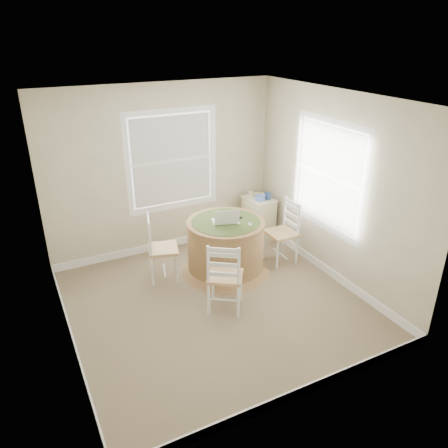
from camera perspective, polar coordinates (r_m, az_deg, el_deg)
room at (r=5.37m, az=-0.42°, el=2.51°), size 3.64×3.64×2.64m
round_table at (r=6.29m, az=0.22°, el=-2.70°), size 1.29×1.29×0.80m
chair_left at (r=6.16m, az=-7.96°, el=-3.19°), size 0.50×0.51×0.95m
chair_near at (r=5.45m, az=0.15°, el=-6.81°), size 0.57×0.57×0.95m
chair_right at (r=6.60m, az=7.46°, el=-1.17°), size 0.40×0.42×0.95m
laptop at (r=6.10m, az=0.19°, el=0.49°), size 0.42×0.39×0.24m
mouse at (r=6.07m, az=1.78°, el=0.15°), size 0.09×0.11×0.03m
phone at (r=6.06m, az=3.41°, el=-0.06°), size 0.07×0.10×0.02m
keys at (r=6.25m, az=2.14°, el=0.81°), size 0.07×0.06×0.02m
corner_chest at (r=7.39m, az=4.51°, el=0.82°), size 0.45×0.57×0.71m
tissue_box at (r=7.14m, az=4.72°, el=3.45°), size 0.13×0.13×0.10m
box_yellow at (r=7.30m, az=4.83°, el=3.75°), size 0.16×0.11×0.06m
box_blue at (r=7.20m, az=5.61°, el=3.69°), size 0.09×0.09×0.12m
cup_cream at (r=7.31m, az=3.59°, el=3.95°), size 0.07×0.07×0.09m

